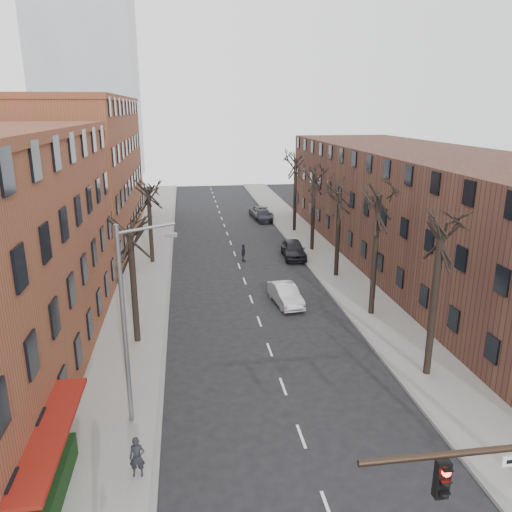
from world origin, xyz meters
name	(u,v)px	position (x,y,z in m)	size (l,w,h in m)	color
sidewalk_left	(149,259)	(-8.00, 35.00, 0.07)	(4.00, 90.00, 0.15)	gray
sidewalk_right	(318,252)	(8.00, 35.00, 0.07)	(4.00, 90.00, 0.15)	gray
building_left_far	(71,173)	(-16.00, 44.00, 7.00)	(12.00, 28.00, 14.00)	brown
building_right	(426,210)	(16.00, 30.00, 5.00)	(12.00, 50.00, 10.00)	#4F3125
office_tower	(82,14)	(-22.00, 95.00, 30.00)	(18.00, 18.00, 60.00)	#B2B7BF
awning_left	(59,494)	(-9.40, 6.00, 0.00)	(1.20, 7.00, 0.15)	maroon
hedge	(47,501)	(-9.50, 5.00, 0.65)	(0.80, 6.00, 1.00)	black
tree_right_b	(426,375)	(7.60, 12.00, 0.00)	(5.20, 5.20, 10.80)	black
tree_right_c	(371,315)	(7.60, 20.00, 0.00)	(5.20, 5.20, 11.60)	black
tree_right_d	(336,277)	(7.60, 28.00, 0.00)	(5.20, 5.20, 10.00)	black
tree_right_e	(312,250)	(7.60, 36.00, 0.00)	(5.20, 5.20, 10.80)	black
tree_right_f	(294,231)	(7.60, 44.00, 0.00)	(5.20, 5.20, 11.60)	black
tree_left_a	(138,343)	(-7.60, 18.00, 0.00)	(5.20, 5.20, 9.50)	black
tree_left_b	(153,263)	(-7.60, 34.00, 0.00)	(5.20, 5.20, 9.50)	black
streetlight	(128,318)	(-7.03, 10.00, 5.01)	(2.45, 0.22, 9.03)	slate
silver_sedan	(286,294)	(2.29, 22.75, 0.71)	(1.51, 4.33, 1.43)	#B2B3B9
parked_car_near	(294,249)	(5.29, 33.86, 0.83)	(1.95, 4.85, 1.65)	black
parked_car_mid	(264,215)	(5.04, 49.94, 0.67)	(1.87, 4.60, 1.34)	black
parked_car_far	(261,212)	(4.99, 51.61, 0.70)	(2.32, 5.02, 1.40)	#53555A
pedestrian_a	(137,457)	(-6.63, 6.41, 0.95)	(0.58, 0.38, 1.60)	black
pedestrian_crossing	(243,253)	(0.54, 33.36, 0.80)	(0.94, 0.39, 1.60)	black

